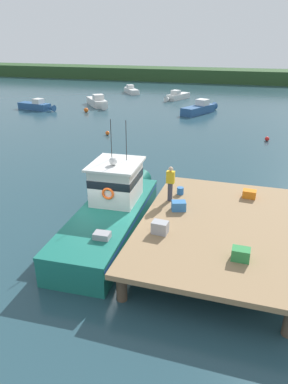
# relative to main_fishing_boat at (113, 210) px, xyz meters

# --- Properties ---
(ground_plane) EXTENTS (200.00, 200.00, 0.00)m
(ground_plane) POSITION_rel_main_fishing_boat_xyz_m (-0.17, -0.22, -1.01)
(ground_plane) COLOR #23424C
(dock) EXTENTS (6.00, 9.00, 1.20)m
(dock) POSITION_rel_main_fishing_boat_xyz_m (4.63, -0.22, 0.07)
(dock) COLOR #4C3D2D
(dock) RESTS_ON ground
(main_fishing_boat) EXTENTS (2.93, 9.88, 4.80)m
(main_fishing_boat) POSITION_rel_main_fishing_boat_xyz_m (0.00, 0.00, 0.00)
(main_fishing_boat) COLOR #196B5B
(main_fishing_boat) RESTS_ON ground
(crate_single_by_cleat) EXTENTS (0.61, 0.45, 0.43)m
(crate_single_by_cleat) POSITION_rel_main_fishing_boat_xyz_m (5.66, -2.61, 0.41)
(crate_single_by_cleat) COLOR #2D8442
(crate_single_by_cleat) RESTS_ON dock
(crate_single_far) EXTENTS (0.62, 0.47, 0.36)m
(crate_single_far) POSITION_rel_main_fishing_boat_xyz_m (5.77, 2.71, 0.37)
(crate_single_far) COLOR orange
(crate_single_far) RESTS_ON dock
(crate_stack_mid_dock) EXTENTS (0.71, 0.61, 0.41)m
(crate_stack_mid_dock) POSITION_rel_main_fishing_boat_xyz_m (2.90, 0.45, 0.40)
(crate_stack_mid_dock) COLOR #3370B2
(crate_stack_mid_dock) RESTS_ON dock
(crate_stack_near_edge) EXTENTS (0.63, 0.48, 0.48)m
(crate_stack_near_edge) POSITION_rel_main_fishing_boat_xyz_m (2.62, -1.69, 0.43)
(crate_stack_near_edge) COLOR #9E9EA3
(crate_stack_near_edge) RESTS_ON dock
(bait_bucket) EXTENTS (0.32, 0.32, 0.34)m
(bait_bucket) POSITION_rel_main_fishing_boat_xyz_m (2.62, 2.15, 0.36)
(bait_bucket) COLOR #2866B2
(bait_bucket) RESTS_ON dock
(deckhand_by_the_boat) EXTENTS (0.36, 0.22, 1.63)m
(deckhand_by_the_boat) POSITION_rel_main_fishing_boat_xyz_m (2.30, 1.32, 1.05)
(deckhand_by_the_boat) COLOR #383842
(deckhand_by_the_boat) RESTS_ON dock
(moored_boat_mid_harbor) EXTENTS (3.75, 4.46, 1.24)m
(moored_boat_mid_harbor) POSITION_rel_main_fishing_boat_xyz_m (-13.43, 41.37, -0.58)
(moored_boat_mid_harbor) COLOR silver
(moored_boat_mid_harbor) RESTS_ON ground
(moored_boat_off_the_point) EXTENTS (5.34, 2.09, 1.33)m
(moored_boat_off_the_point) POSITION_rel_main_fishing_boat_xyz_m (-19.85, 24.74, -0.55)
(moored_boat_off_the_point) COLOR #285184
(moored_boat_off_the_point) RESTS_ON ground
(moored_boat_outer_mooring) EXTENTS (2.85, 5.22, 1.32)m
(moored_boat_outer_mooring) POSITION_rel_main_fishing_boat_xyz_m (-5.12, 37.34, -0.55)
(moored_boat_outer_mooring) COLOR silver
(moored_boat_outer_mooring) RESTS_ON ground
(moored_boat_far_left) EXTENTS (4.71, 5.39, 1.52)m
(moored_boat_far_left) POSITION_rel_main_fishing_boat_xyz_m (-13.70, 29.10, -0.48)
(moored_boat_far_left) COLOR silver
(moored_boat_far_left) RESTS_ON ground
(moored_boat_near_channel) EXTENTS (3.63, 5.98, 1.54)m
(moored_boat_near_channel) POSITION_rel_main_fishing_boat_xyz_m (-0.46, 28.38, -0.48)
(moored_boat_near_channel) COLOR #285184
(moored_boat_near_channel) RESTS_ON ground
(mooring_buoy_outer) EXTENTS (0.52, 0.52, 0.52)m
(mooring_buoy_outer) POSITION_rel_main_fishing_boat_xyz_m (-13.34, 24.96, -0.75)
(mooring_buoy_outer) COLOR #EA5B19
(mooring_buoy_outer) RESTS_ON ground
(mooring_buoy_spare_mooring) EXTENTS (0.37, 0.37, 0.37)m
(mooring_buoy_spare_mooring) POSITION_rel_main_fishing_boat_xyz_m (-6.84, 15.82, -0.82)
(mooring_buoy_spare_mooring) COLOR #EA5B19
(mooring_buoy_spare_mooring) RESTS_ON ground
(mooring_buoy_inshore) EXTENTS (0.38, 0.38, 0.38)m
(mooring_buoy_inshore) POSITION_rel_main_fishing_boat_xyz_m (6.89, 17.95, -0.82)
(mooring_buoy_inshore) COLOR red
(mooring_buoy_inshore) RESTS_ON ground
(far_shoreline) EXTENTS (120.00, 8.00, 2.40)m
(far_shoreline) POSITION_rel_main_fishing_boat_xyz_m (-0.17, 61.78, 0.19)
(far_shoreline) COLOR #284723
(far_shoreline) RESTS_ON ground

